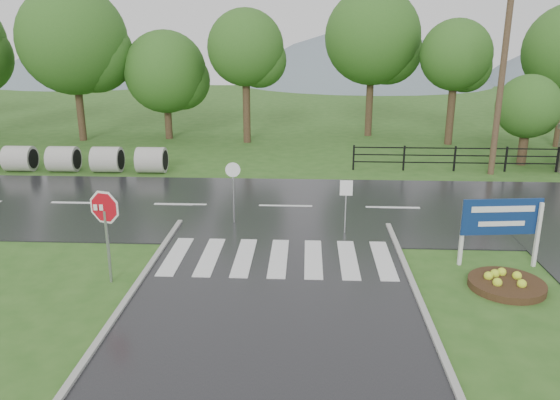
{
  "coord_description": "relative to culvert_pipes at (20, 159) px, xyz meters",
  "views": [
    {
      "loc": [
        0.76,
        -9.53,
        6.26
      ],
      "look_at": [
        -0.01,
        6.0,
        1.5
      ],
      "focal_mm": 35.0,
      "sensor_mm": 36.0,
      "label": 1
    }
  ],
  "objects": [
    {
      "name": "treeline",
      "position": [
        13.77,
        9.0,
        -0.6
      ],
      "size": [
        83.2,
        5.2,
        10.0
      ],
      "color": "#28581B",
      "rests_on": "ground"
    },
    {
      "name": "flower_bed",
      "position": [
        18.7,
        -11.54,
        -0.46
      ],
      "size": [
        1.91,
        1.91,
        0.38
      ],
      "color": "#332111",
      "rests_on": "ground"
    },
    {
      "name": "fence_west",
      "position": [
        20.52,
        1.0,
        0.12
      ],
      "size": [
        9.58,
        0.08,
        1.2
      ],
      "color": "black",
      "rests_on": "ground"
    },
    {
      "name": "main_road",
      "position": [
        12.77,
        -5.0,
        -0.6
      ],
      "size": [
        90.0,
        8.0,
        0.04
      ],
      "primitive_type": "cube",
      "color": "black",
      "rests_on": "ground"
    },
    {
      "name": "stop_sign",
      "position": [
        8.45,
        -11.68,
        1.25
      ],
      "size": [
        1.13,
        0.37,
        2.65
      ],
      "color": "#939399",
      "rests_on": "ground"
    },
    {
      "name": "hills",
      "position": [
        16.26,
        50.0,
        -16.14
      ],
      "size": [
        102.0,
        48.0,
        48.0
      ],
      "color": "slate",
      "rests_on": "ground"
    },
    {
      "name": "utility_pole_east",
      "position": [
        22.09,
        0.5,
        3.65
      ],
      "size": [
        1.48,
        0.33,
        8.37
      ],
      "color": "#473523",
      "rests_on": "ground"
    },
    {
      "name": "crosswalk",
      "position": [
        12.77,
        -10.0,
        -0.54
      ],
      "size": [
        6.5,
        2.8,
        0.02
      ],
      "color": "silver",
      "rests_on": "ground"
    },
    {
      "name": "ground",
      "position": [
        12.77,
        -15.0,
        -0.6
      ],
      "size": [
        120.0,
        120.0,
        0.0
      ],
      "primitive_type": "plane",
      "color": "#2F5B1E",
      "rests_on": "ground"
    },
    {
      "name": "reg_sign_round",
      "position": [
        11.08,
        -6.95,
        0.77
      ],
      "size": [
        0.5,
        0.08,
        2.16
      ],
      "color": "#939399",
      "rests_on": "ground"
    },
    {
      "name": "estate_billboard",
      "position": [
        18.91,
        -10.1,
        0.75
      ],
      "size": [
        2.23,
        0.31,
        1.96
      ],
      "color": "silver",
      "rests_on": "ground"
    },
    {
      "name": "reg_sign_small",
      "position": [
        14.8,
        -7.82,
        0.72
      ],
      "size": [
        0.4,
        0.05,
        1.82
      ],
      "color": "#939399",
      "rests_on": "ground"
    },
    {
      "name": "entrance_tree_left",
      "position": [
        24.19,
        2.5,
        2.26
      ],
      "size": [
        3.06,
        3.06,
        4.41
      ],
      "color": "#3D2B1C",
      "rests_on": "ground"
    },
    {
      "name": "culvert_pipes",
      "position": [
        0.0,
        0.0,
        0.0
      ],
      "size": [
        13.9,
        1.2,
        1.2
      ],
      "color": "#9E9B93",
      "rests_on": "ground"
    }
  ]
}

